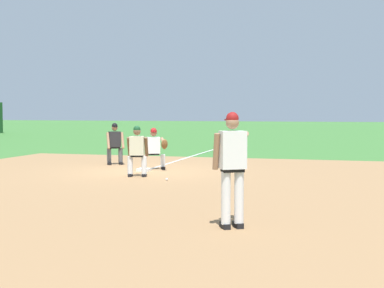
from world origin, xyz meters
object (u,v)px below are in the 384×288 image
Objects in this scene: first_base_bag at (144,170)px; baseball at (167,179)px; pitcher at (233,162)px; umpire at (115,142)px; baserunner at (137,149)px; first_baseman at (154,147)px.

baseball is (-1.95, -1.39, -0.01)m from first_base_bag.
umpire is at bearing 33.68° from pitcher.
first_base_bag is at bearing 35.42° from baseball.
baserunner is at bearing -146.41° from umpire.
baserunner is (5.84, 3.90, -0.27)m from pitcher.
first_baseman is at bearing -21.92° from first_base_bag.
pitcher is 7.02m from baserunner.
pitcher is at bearing -146.32° from umpire.
baserunner is at bearing 61.90° from baseball.
pitcher reaches higher than baseball.
umpire is at bearing 40.61° from baseball.
baseball is at bearing 28.22° from pitcher.
umpire is (3.58, 3.07, 0.76)m from baseball.
first_base_bag is at bearing 30.28° from pitcher.
first_base_bag is 0.20× the size of pitcher.
first_base_bag is at bearing 158.08° from first_baseman.
umpire is (1.16, 1.87, 0.06)m from first_baseman.
baseball is 4.77m from umpire.
pitcher is at bearing -152.36° from first_baseman.
baserunner is at bearing 33.73° from pitcher.
pitcher is at bearing -151.78° from baseball.
pitcher is 10.63m from umpire.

